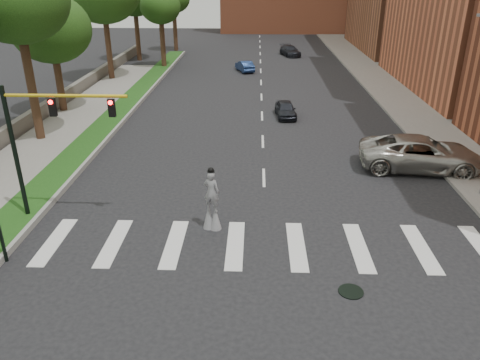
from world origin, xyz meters
TOP-DOWN VIEW (x-y plane):
  - ground_plane at (0.00, 0.00)m, footprint 160.00×160.00m
  - grass_median at (-11.50, 20.00)m, footprint 2.00×60.00m
  - median_curb at (-10.45, 20.00)m, footprint 0.20×60.00m
  - sidewalk_left at (-14.50, 10.00)m, footprint 4.00×60.00m
  - sidewalk_right at (12.50, 25.00)m, footprint 5.00×90.00m
  - stone_wall at (-17.00, 22.00)m, footprint 0.50×56.00m
  - manhole at (3.00, -2.00)m, footprint 0.90×0.90m
  - traffic_signal at (-9.78, 3.00)m, footprint 5.30×0.23m
  - stilt_performer at (-2.37, 2.37)m, footprint 0.83×0.62m
  - suv_crossing at (9.00, 9.54)m, footprint 7.22×3.93m
  - car_near at (1.82, 19.83)m, footprint 1.74×3.69m
  - car_mid at (-1.82, 37.60)m, footprint 2.40×3.88m
  - car_far at (3.97, 48.32)m, footprint 3.01×4.83m
  - tree_3 at (-16.07, 20.60)m, footprint 6.02×6.02m
  - tree_6 at (-11.30, 39.30)m, footprint 4.52×4.52m

SIDE VIEW (x-z plane):
  - ground_plane at x=0.00m, z-range 0.00..0.00m
  - manhole at x=3.00m, z-range 0.00..0.04m
  - sidewalk_left at x=-14.50m, z-range 0.00..0.18m
  - sidewalk_right at x=12.50m, z-range 0.00..0.18m
  - grass_median at x=-11.50m, z-range 0.00..0.25m
  - median_curb at x=-10.45m, z-range 0.00..0.28m
  - stone_wall at x=-17.00m, z-range 0.00..1.10m
  - car_mid at x=-1.82m, z-range 0.00..1.21m
  - car_near at x=1.82m, z-range 0.00..1.22m
  - car_far at x=3.97m, z-range 0.00..1.31m
  - suv_crossing at x=9.00m, z-range 0.00..1.92m
  - stilt_performer at x=-2.37m, z-range -0.27..2.68m
  - traffic_signal at x=-9.78m, z-range 1.05..7.25m
  - tree_3 at x=-16.07m, z-range 1.92..10.95m
  - tree_6 at x=-11.30m, z-range 2.35..11.08m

